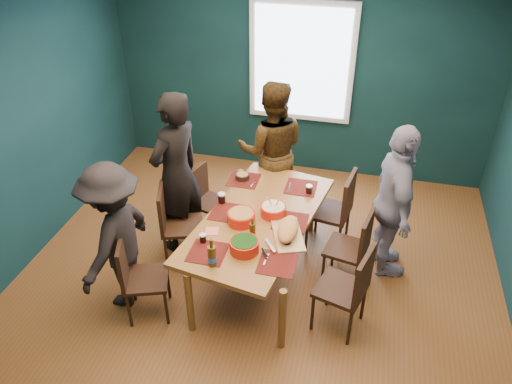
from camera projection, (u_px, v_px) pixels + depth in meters
room at (262, 158)px, 4.67m from camera, size 5.01×5.01×2.71m
dining_table at (258, 223)px, 4.99m from camera, size 1.31×2.09×0.74m
chair_left_far at (205, 195)px, 5.74m from camera, size 0.45×0.45×0.82m
chair_left_mid at (173, 219)px, 5.27m from camera, size 0.52×0.52×0.91m
chair_left_near at (136, 273)px, 4.61m from camera, size 0.51×0.51×0.89m
chair_right_far at (338, 206)px, 5.43m from camera, size 0.50×0.50×0.96m
chair_right_mid at (355, 244)px, 4.96m from camera, size 0.47×0.47×0.88m
chair_right_near at (351, 285)px, 4.43m from camera, size 0.52×0.52×0.93m
person_far_left at (176, 174)px, 5.29m from camera, size 0.67×0.79×1.84m
person_back at (271, 150)px, 5.86m from camera, size 0.95×0.81×1.70m
person_right at (394, 203)px, 4.96m from camera, size 0.62×1.06×1.69m
person_near_left at (115, 237)px, 4.64m from camera, size 0.67×1.05×1.54m
bowl_salad at (241, 217)px, 4.85m from camera, size 0.27×0.27×0.11m
bowl_dumpling at (273, 210)px, 4.95m from camera, size 0.26×0.26×0.24m
bowl_herbs at (244, 245)px, 4.49m from camera, size 0.27×0.27×0.12m
cutting_board at (288, 230)px, 4.67m from camera, size 0.42×0.66×0.14m
small_bowl at (242, 176)px, 5.53m from camera, size 0.16×0.16×0.06m
beer_bottle_a at (212, 256)px, 4.31m from camera, size 0.08×0.08×0.29m
beer_bottle_b at (253, 230)px, 4.63m from camera, size 0.06×0.06×0.23m
cola_glass_a at (203, 238)px, 4.60m from camera, size 0.06×0.06×0.09m
cola_glass_b at (288, 240)px, 4.56m from camera, size 0.07×0.07×0.10m
cola_glass_c at (309, 189)px, 5.28m from camera, size 0.07×0.07×0.09m
cola_glass_d at (222, 198)px, 5.13m from camera, size 0.08×0.08×0.11m
napkin_a at (291, 220)px, 4.90m from camera, size 0.19×0.19×0.00m
napkin_b at (212, 231)px, 4.76m from camera, size 0.15×0.15×0.00m
napkin_c at (281, 268)px, 4.33m from camera, size 0.14×0.14×0.00m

